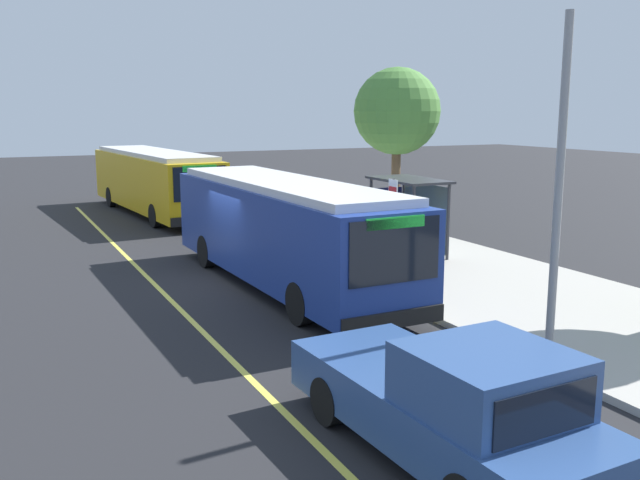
% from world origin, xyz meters
% --- Properties ---
extents(ground_plane, '(120.00, 120.00, 0.00)m').
position_xyz_m(ground_plane, '(0.00, 0.00, 0.00)').
color(ground_plane, '#232326').
extents(sidewalk_curb, '(44.00, 6.40, 0.15)m').
position_xyz_m(sidewalk_curb, '(0.00, 6.00, 0.07)').
color(sidewalk_curb, '#A8A399').
rests_on(sidewalk_curb, ground_plane).
extents(lane_stripe_center, '(36.00, 0.14, 0.01)m').
position_xyz_m(lane_stripe_center, '(0.00, -2.20, 0.00)').
color(lane_stripe_center, '#E0D64C').
rests_on(lane_stripe_center, ground_plane).
extents(transit_bus_main, '(11.05, 2.88, 2.95)m').
position_xyz_m(transit_bus_main, '(1.16, 1.01, 1.62)').
color(transit_bus_main, navy).
rests_on(transit_bus_main, ground_plane).
extents(transit_bus_second, '(12.18, 3.49, 2.95)m').
position_xyz_m(transit_bus_second, '(-13.94, 0.86, 1.62)').
color(transit_bus_second, gold).
rests_on(transit_bus_second, ground_plane).
extents(pickup_truck, '(5.49, 2.25, 1.85)m').
position_xyz_m(pickup_truck, '(11.20, -0.76, 0.86)').
color(pickup_truck, '#2D4C84').
rests_on(pickup_truck, ground_plane).
extents(bus_shelter, '(2.90, 1.60, 2.48)m').
position_xyz_m(bus_shelter, '(-0.68, 6.25, 1.92)').
color(bus_shelter, '#333338').
rests_on(bus_shelter, sidewalk_curb).
extents(waiting_bench, '(1.60, 0.48, 0.95)m').
position_xyz_m(waiting_bench, '(-0.39, 6.33, 0.63)').
color(waiting_bench, brown).
rests_on(waiting_bench, sidewalk_curb).
extents(route_sign_post, '(0.44, 0.08, 2.80)m').
position_xyz_m(route_sign_post, '(2.12, 3.89, 1.96)').
color(route_sign_post, '#333338').
rests_on(route_sign_post, sidewalk_curb).
extents(pedestrian_commuter, '(0.24, 0.40, 1.69)m').
position_xyz_m(pedestrian_commuter, '(2.22, 4.54, 1.12)').
color(pedestrian_commuter, '#282D47').
rests_on(pedestrian_commuter, sidewalk_curb).
extents(street_tree_upstreet, '(3.40, 3.40, 6.31)m').
position_xyz_m(street_tree_upstreet, '(-5.15, 8.50, 4.73)').
color(street_tree_upstreet, brown).
rests_on(street_tree_upstreet, sidewalk_curb).
extents(utility_pole, '(0.16, 0.16, 6.40)m').
position_xyz_m(utility_pole, '(8.88, 3.24, 3.35)').
color(utility_pole, gray).
rests_on(utility_pole, sidewalk_curb).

